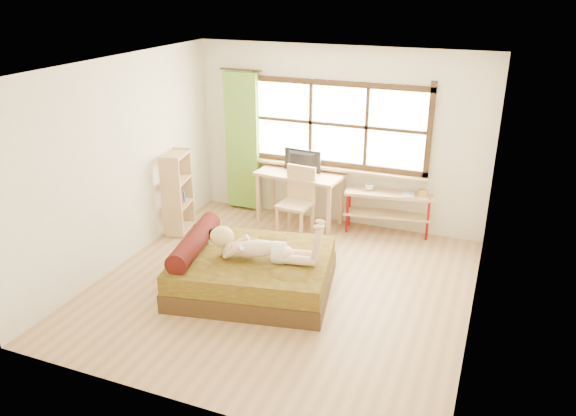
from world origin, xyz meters
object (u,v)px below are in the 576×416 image
at_px(kitten, 204,234).
at_px(woman, 262,238).
at_px(bed, 249,270).
at_px(pipe_shelf, 389,204).
at_px(bookshelf, 177,192).
at_px(desk, 300,180).
at_px(chair, 298,197).

bearing_deg(kitten, woman, -20.50).
xyz_separation_m(bed, pipe_shelf, (1.23, 2.27, 0.22)).
bearing_deg(bookshelf, desk, 20.02).
xyz_separation_m(chair, bookshelf, (-1.69, -0.61, 0.06)).
xyz_separation_m(woman, bookshelf, (-1.92, 1.22, -0.13)).
bearing_deg(kitten, bed, -19.88).
relative_size(kitten, desk, 0.21).
relative_size(desk, bookshelf, 1.10).
bearing_deg(woman, kitten, 159.50).
bearing_deg(desk, woman, -75.45).
height_order(bed, bookshelf, bookshelf).
bearing_deg(desk, bookshelf, -143.02).
relative_size(desk, chair, 1.33).
relative_size(bed, pipe_shelf, 1.61).
distance_m(woman, kitten, 0.90).
bearing_deg(woman, bed, 157.36).
bearing_deg(chair, desk, 112.51).
height_order(chair, bookshelf, bookshelf).
xyz_separation_m(bed, kitten, (-0.67, 0.11, 0.33)).
height_order(bed, woman, woman).
height_order(bed, kitten, bed).
distance_m(woman, pipe_shelf, 2.54).
bearing_deg(desk, bed, -80.44).
xyz_separation_m(bed, bookshelf, (-1.73, 1.18, 0.37)).
height_order(kitten, chair, chair).
bearing_deg(chair, woman, -77.06).
height_order(kitten, desk, desk).
relative_size(woman, desk, 0.97).
height_order(bed, chair, chair).
relative_size(woman, chair, 1.29).
xyz_separation_m(bed, desk, (-0.15, 2.14, 0.45)).
relative_size(chair, pipe_shelf, 0.78).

